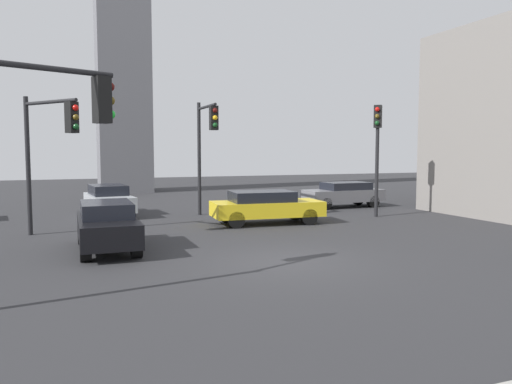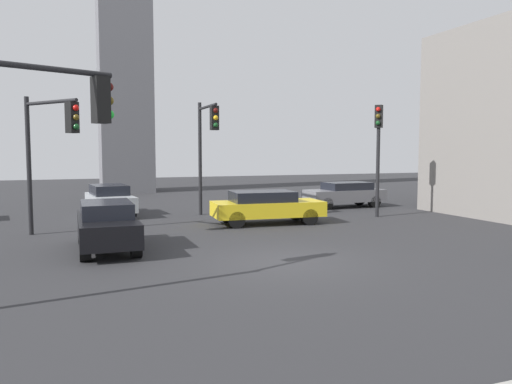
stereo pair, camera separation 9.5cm
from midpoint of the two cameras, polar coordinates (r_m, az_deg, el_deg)
ground_plane at (r=13.69m, az=2.96°, el=-7.90°), size 87.00×87.00×0.00m
traffic_light_0 at (r=22.29m, az=-5.80°, el=6.34°), size 0.32×2.74×5.18m
traffic_light_1 at (r=18.35m, az=-22.50°, el=5.75°), size 1.76×2.34×4.86m
traffic_light_2 at (r=23.22m, az=13.48°, el=5.85°), size 0.46×0.47×5.00m
traffic_light_4 at (r=10.92m, az=-24.31°, el=6.84°), size 3.23×1.46×4.78m
car_0 at (r=20.48m, az=0.99°, el=-1.62°), size 4.57×2.15×1.34m
car_1 at (r=24.06m, az=-16.46°, el=-0.84°), size 2.07×4.18×1.40m
car_4 at (r=26.90m, az=9.76°, el=-0.19°), size 4.26×1.82×1.32m
car_5 at (r=15.74m, az=-16.69°, el=-3.60°), size 1.66×4.06×1.44m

